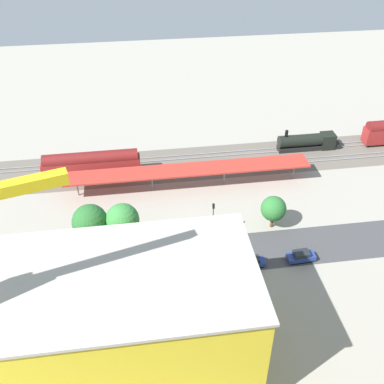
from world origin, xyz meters
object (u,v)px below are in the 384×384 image
object	(u,v)px
platform_canopy_near	(188,170)
street_tree_4	(122,220)
parked_car_0	(301,256)
parked_car_1	(252,262)
parked_car_3	(157,271)
parked_car_6	(6,287)
construction_building	(131,323)
street_tree_2	(273,209)
parked_car_2	(204,268)
box_truck_0	(103,278)
parked_car_4	(107,277)
traffic_light	(213,216)
freight_coach_far	(91,164)
street_tree_3	(90,222)
locomotive	(310,142)
parked_car_5	(55,281)

from	to	relation	value
platform_canopy_near	street_tree_4	size ratio (longest dim) A/B	5.89
parked_car_0	parked_car_1	size ratio (longest dim) A/B	1.10
platform_canopy_near	street_tree_4	distance (m)	20.14
parked_car_0	parked_car_3	bearing A→B (deg)	-0.06
parked_car_6	construction_building	bearing A→B (deg)	141.73
parked_car_1	street_tree_4	distance (m)	22.18
parked_car_3	street_tree_2	bearing A→B (deg)	-157.39
street_tree_4	street_tree_2	bearing A→B (deg)	-177.50
parked_car_6	street_tree_4	xyz separation A→B (m)	(-18.17, -8.03, 4.63)
street_tree_2	parked_car_2	bearing A→B (deg)	34.40
parked_car_2	box_truck_0	xyz separation A→B (m)	(15.79, 0.96, 0.97)
parked_car_4	street_tree_2	bearing A→B (deg)	-162.50
parked_car_6	traffic_light	xyz separation A→B (m)	(-33.28, -7.83, 4.04)
freight_coach_far	street_tree_3	xyz separation A→B (m)	(-0.81, 20.70, 2.09)
locomotive	street_tree_2	world-z (taller)	street_tree_2
street_tree_2	traffic_light	xyz separation A→B (m)	(10.89, 1.34, 0.68)
freight_coach_far	street_tree_3	size ratio (longest dim) A/B	2.39
platform_canopy_near	parked_car_2	distance (m)	23.79
parked_car_0	parked_car_2	size ratio (longest dim) A/B	1.15
freight_coach_far	parked_car_3	distance (m)	30.84
locomotive	construction_building	distance (m)	64.03
construction_building	platform_canopy_near	bearing A→B (deg)	-107.78
parked_car_3	construction_building	world-z (taller)	construction_building
locomotive	parked_car_4	world-z (taller)	locomotive
locomotive	parked_car_2	size ratio (longest dim) A/B	3.49
street_tree_4	parked_car_3	bearing A→B (deg)	122.42
parked_car_4	parked_car_1	bearing A→B (deg)	-179.59
parked_car_3	parked_car_4	size ratio (longest dim) A/B	1.08
street_tree_2	freight_coach_far	bearing A→B (deg)	-31.80
parked_car_3	street_tree_2	distance (m)	23.14
parked_car_1	street_tree_2	bearing A→B (deg)	-122.79
parked_car_2	street_tree_2	distance (m)	16.81
parked_car_3	parked_car_6	distance (m)	23.04
locomotive	parked_car_6	world-z (taller)	locomotive
parked_car_0	parked_car_5	size ratio (longest dim) A/B	1.12
street_tree_2	street_tree_4	size ratio (longest dim) A/B	0.78
platform_canopy_near	street_tree_3	size ratio (longest dim) A/B	5.85
street_tree_2	street_tree_4	xyz separation A→B (m)	(26.00, 1.14, 1.26)
construction_building	box_truck_0	distance (m)	15.94
parked_car_0	parked_car_3	distance (m)	23.65
parked_car_1	parked_car_3	distance (m)	15.38
locomotive	traffic_light	bearing A→B (deg)	44.95
box_truck_0	parked_car_4	bearing A→B (deg)	-114.60
locomotive	parked_car_2	bearing A→B (deg)	49.72
parked_car_1	parked_car_4	distance (m)	23.09
parked_car_5	box_truck_0	size ratio (longest dim) A/B	0.42
parked_car_0	parked_car_5	bearing A→B (deg)	0.15
parked_car_4	parked_car_6	xyz separation A→B (m)	(15.32, 0.07, -0.01)
traffic_light	parked_car_4	bearing A→B (deg)	23.36
street_tree_3	freight_coach_far	bearing A→B (deg)	-87.75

